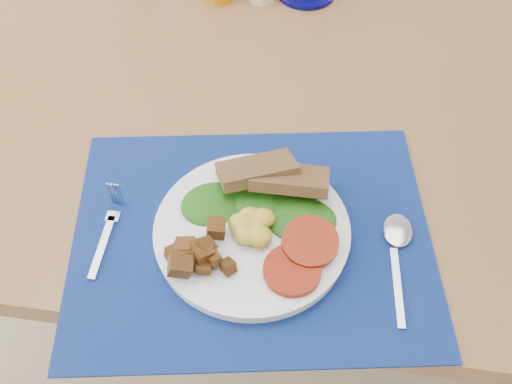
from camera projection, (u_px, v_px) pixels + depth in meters
ground at (211, 364)px, 1.52m from camera, size 4.00×4.00×0.00m
table at (211, 122)px, 1.11m from camera, size 1.40×0.90×0.75m
placemat at (252, 236)px, 0.85m from camera, size 0.57×0.48×0.00m
breakfast_plate at (248, 230)px, 0.84m from camera, size 0.27×0.27×0.07m
fork at (109, 227)px, 0.86m from camera, size 0.02×0.15×0.00m
spoon at (397, 248)px, 0.84m from camera, size 0.04×0.18×0.01m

